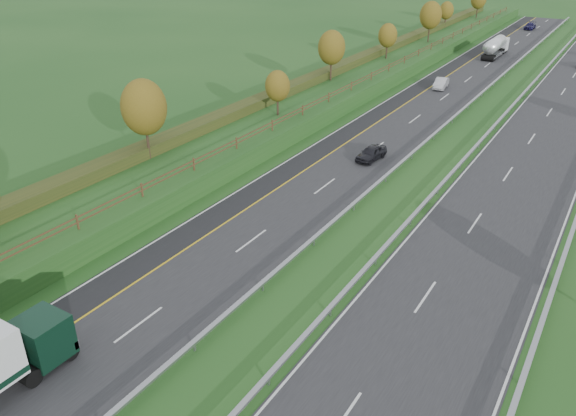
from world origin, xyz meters
name	(u,v)px	position (x,y,z in m)	size (l,w,h in m)	color
ground	(459,138)	(8.00, 55.00, 0.00)	(400.00, 400.00, 0.00)	#1D4719
near_carriageway	(408,116)	(0.00, 60.00, 0.02)	(10.50, 200.00, 0.04)	#242427
far_carriageway	(545,138)	(16.50, 60.00, 0.02)	(10.50, 200.00, 0.04)	#242427
hard_shoulder	(381,111)	(-3.75, 60.00, 0.02)	(3.00, 200.00, 0.04)	black
lane_markings	(457,124)	(6.40, 59.88, 0.05)	(26.75, 200.00, 0.01)	silver
embankment_left	(320,94)	(-13.00, 60.00, 1.00)	(12.00, 200.00, 2.00)	#1D4719
hedge_left	(308,81)	(-15.00, 60.00, 2.55)	(2.20, 180.00, 1.10)	#293616
fence_left	(348,87)	(-8.50, 59.59, 2.73)	(0.12, 189.06, 1.20)	#422B19
median_barrier_near	(453,118)	(5.70, 60.00, 0.61)	(0.32, 200.00, 0.71)	gray
median_barrier_far	(495,125)	(10.80, 60.00, 0.61)	(0.32, 200.00, 0.71)	gray
trees_left	(311,59)	(-12.64, 56.63, 6.37)	(6.64, 164.30, 7.66)	#2D2116
road_tanker	(496,46)	(0.43, 103.33, 1.86)	(2.40, 11.22, 3.46)	silver
car_dark_near	(371,153)	(2.18, 43.41, 0.77)	(1.73, 4.29, 1.46)	black
car_silver_mid	(441,83)	(-0.79, 75.39, 0.80)	(1.60, 4.59, 1.51)	#B3B2B7
car_small_far	(530,26)	(0.03, 138.80, 0.78)	(2.07, 5.08, 1.47)	#15133C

